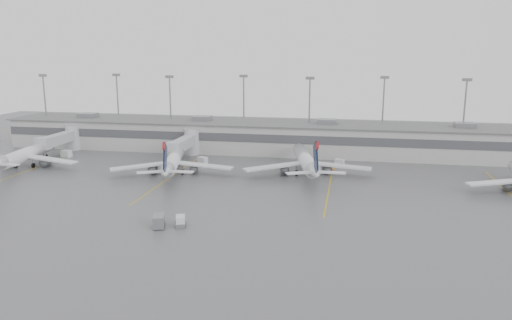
% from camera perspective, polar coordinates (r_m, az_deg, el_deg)
% --- Properties ---
extents(ground, '(260.00, 260.00, 0.00)m').
position_cam_1_polar(ground, '(83.90, -4.53, -6.75)').
color(ground, '#4D4D4F').
rests_on(ground, ground).
extents(terminal, '(152.00, 17.00, 9.45)m').
position_cam_1_polar(terminal, '(137.99, 1.83, 2.67)').
color(terminal, '#AEAEA9').
rests_on(terminal, ground).
extents(light_masts, '(142.40, 8.00, 20.60)m').
position_cam_1_polar(light_masts, '(142.54, 2.22, 6.17)').
color(light_masts, gray).
rests_on(light_masts, ground).
extents(jet_bridge_left, '(4.00, 17.20, 7.00)m').
position_cam_1_polar(jet_bridge_left, '(146.18, -21.03, 2.28)').
color(jet_bridge_left, '#A5A7AA').
rests_on(jet_bridge_left, ground).
extents(jet_bridge_right, '(4.00, 17.20, 7.00)m').
position_cam_1_polar(jet_bridge_right, '(131.19, -7.91, 1.92)').
color(jet_bridge_right, '#A5A7AA').
rests_on(jet_bridge_right, ground).
extents(stand_markings, '(105.25, 40.00, 0.01)m').
position_cam_1_polar(stand_markings, '(106.20, -1.10, -2.59)').
color(stand_markings, '#D29D0C').
rests_on(stand_markings, ground).
extents(jet_far_left, '(27.64, 31.18, 10.12)m').
position_cam_1_polar(jet_far_left, '(131.66, -24.93, 0.58)').
color(jet_far_left, silver).
rests_on(jet_far_left, ground).
extents(jet_mid_left, '(26.81, 30.41, 10.00)m').
position_cam_1_polar(jet_mid_left, '(114.33, -9.47, -0.07)').
color(jet_mid_left, silver).
rests_on(jet_mid_left, ground).
extents(jet_mid_right, '(28.03, 31.78, 10.44)m').
position_cam_1_polar(jet_mid_right, '(112.58, 5.76, -0.09)').
color(jet_mid_right, silver).
rests_on(jet_mid_right, ground).
extents(baggage_tug, '(2.37, 2.98, 1.68)m').
position_cam_1_polar(baggage_tug, '(81.16, -8.61, -7.03)').
color(baggage_tug, silver).
rests_on(baggage_tug, ground).
extents(baggage_cart, '(2.65, 3.48, 1.98)m').
position_cam_1_polar(baggage_cart, '(81.07, -11.05, -6.87)').
color(baggage_cart, slate).
rests_on(baggage_cart, ground).
extents(gse_uld_a, '(2.81, 2.14, 1.79)m').
position_cam_1_polar(gse_uld_a, '(140.57, -20.86, 0.68)').
color(gse_uld_a, silver).
rests_on(gse_uld_a, ground).
extents(gse_uld_b, '(2.67, 2.24, 1.61)m').
position_cam_1_polar(gse_uld_b, '(124.62, -6.14, -0.03)').
color(gse_uld_b, silver).
rests_on(gse_uld_b, ground).
extents(gse_uld_c, '(2.50, 2.01, 1.55)m').
position_cam_1_polar(gse_uld_c, '(123.32, 9.52, -0.27)').
color(gse_uld_c, silver).
rests_on(gse_uld_c, ground).
extents(gse_loader, '(2.14, 3.16, 1.87)m').
position_cam_1_polar(gse_loader, '(132.40, -9.00, 0.69)').
color(gse_loader, slate).
rests_on(gse_loader, ground).
extents(cone_a, '(0.38, 0.38, 0.61)m').
position_cam_1_polar(cone_a, '(141.44, -20.98, 0.49)').
color(cone_a, '#FF6C05').
rests_on(cone_a, ground).
extents(cone_b, '(0.45, 0.45, 0.72)m').
position_cam_1_polar(cone_b, '(118.38, -9.72, -1.02)').
color(cone_b, '#FF6C05').
rests_on(cone_b, ground).
extents(cone_c, '(0.38, 0.38, 0.61)m').
position_cam_1_polar(cone_c, '(118.20, 8.92, -1.04)').
color(cone_c, '#FF6C05').
rests_on(cone_c, ground).
extents(cone_d, '(0.47, 0.47, 0.75)m').
position_cam_1_polar(cone_d, '(114.01, 24.28, -2.47)').
color(cone_d, '#FF6C05').
rests_on(cone_d, ground).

